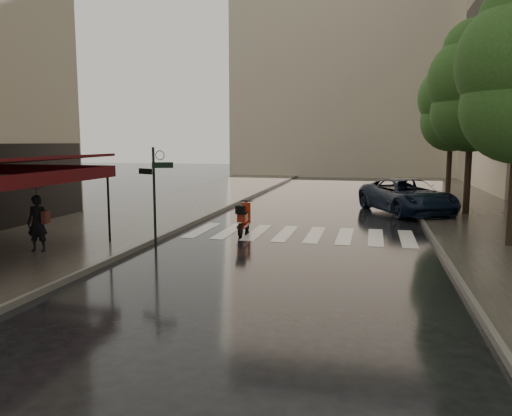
% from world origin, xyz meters
% --- Properties ---
extents(ground, '(120.00, 120.00, 0.00)m').
position_xyz_m(ground, '(0.00, 0.00, 0.00)').
color(ground, black).
rests_on(ground, ground).
extents(sidewalk_near, '(6.00, 60.00, 0.12)m').
position_xyz_m(sidewalk_near, '(-4.50, 12.00, 0.06)').
color(sidewalk_near, '#38332D').
rests_on(sidewalk_near, ground).
extents(sidewalk_far, '(5.50, 60.00, 0.12)m').
position_xyz_m(sidewalk_far, '(10.25, 12.00, 0.06)').
color(sidewalk_far, '#38332D').
rests_on(sidewalk_far, ground).
extents(curb_near, '(0.12, 60.00, 0.16)m').
position_xyz_m(curb_near, '(-1.45, 12.00, 0.07)').
color(curb_near, '#595651').
rests_on(curb_near, ground).
extents(curb_far, '(0.12, 60.00, 0.16)m').
position_xyz_m(curb_far, '(7.45, 12.00, 0.07)').
color(curb_far, '#595651').
rests_on(curb_far, ground).
extents(crosswalk, '(7.85, 3.20, 0.01)m').
position_xyz_m(crosswalk, '(2.98, 6.00, 0.01)').
color(crosswalk, silver).
rests_on(crosswalk, ground).
extents(signpost, '(1.17, 0.29, 3.10)m').
position_xyz_m(signpost, '(-1.19, 3.00, 1.83)').
color(signpost, black).
rests_on(signpost, ground).
extents(backdrop_building, '(22.00, 6.00, 20.00)m').
position_xyz_m(backdrop_building, '(3.00, 38.00, 10.00)').
color(backdrop_building, '#B7A98B').
rests_on(backdrop_building, ground).
extents(tree_mid, '(3.80, 3.80, 8.34)m').
position_xyz_m(tree_mid, '(9.50, 12.00, 5.59)').
color(tree_mid, black).
rests_on(tree_mid, sidewalk_far).
extents(tree_far, '(3.80, 3.80, 8.16)m').
position_xyz_m(tree_far, '(9.70, 19.00, 5.46)').
color(tree_far, black).
rests_on(tree_far, sidewalk_far).
extents(pedestrian_with_umbrella, '(1.12, 1.14, 2.44)m').
position_xyz_m(pedestrian_with_umbrella, '(-3.91, 0.98, 1.74)').
color(pedestrian_with_umbrella, black).
rests_on(pedestrian_with_umbrella, sidewalk_near).
extents(scooter, '(0.47, 1.71, 1.12)m').
position_xyz_m(scooter, '(0.99, 5.64, 0.52)').
color(scooter, black).
rests_on(scooter, ground).
extents(parked_car, '(4.75, 6.32, 1.60)m').
position_xyz_m(parked_car, '(7.00, 12.27, 0.80)').
color(parked_car, black).
rests_on(parked_car, ground).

